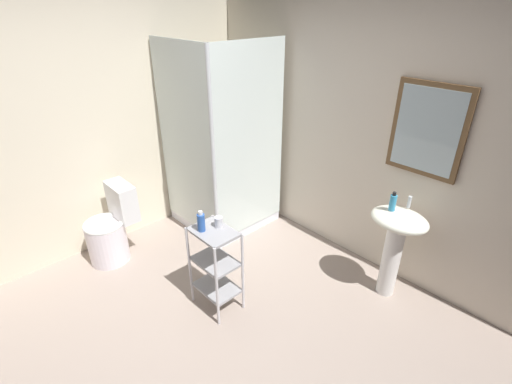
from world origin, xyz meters
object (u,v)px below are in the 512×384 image
shower_stall (222,188)px  shampoo_bottle_blue (201,222)px  rinse_cup (219,222)px  hand_soap_bottle (393,202)px  pedestal_sink (396,237)px  toilet (111,231)px  storage_cart (215,263)px

shower_stall → shampoo_bottle_blue: shower_stall is taller
shampoo_bottle_blue → rinse_cup: bearing=69.8°
hand_soap_bottle → shampoo_bottle_blue: hand_soap_bottle is taller
pedestal_sink → toilet: 2.61m
pedestal_sink → toilet: (-2.10, -1.52, -0.26)m
toilet → storage_cart: (1.21, 0.35, 0.12)m
toilet → rinse_cup: bearing=19.2°
shower_stall → hand_soap_bottle: shower_stall is taller
shower_stall → rinse_cup: size_ratio=23.44×
shower_stall → rinse_cup: 1.25m
pedestal_sink → shampoo_bottle_blue: 1.58m
shower_stall → rinse_cup: (0.93, -0.76, 0.32)m
shower_stall → pedestal_sink: (1.84, 0.35, 0.12)m
shower_stall → pedestal_sink: size_ratio=2.47×
pedestal_sink → storage_cart: size_ratio=1.09×
pedestal_sink → toilet: size_ratio=1.07×
toilet → shampoo_bottle_blue: (1.14, 0.29, 0.50)m
pedestal_sink → hand_soap_bottle: hand_soap_bottle is taller
shampoo_bottle_blue → rinse_cup: shampoo_bottle_blue is taller
storage_cart → pedestal_sink: bearing=52.7°
hand_soap_bottle → shampoo_bottle_blue: 1.51m
pedestal_sink → storage_cart: bearing=-127.3°
shower_stall → pedestal_sink: shower_stall is taller
shower_stall → toilet: shower_stall is taller
shampoo_bottle_blue → pedestal_sink: bearing=52.2°
shower_stall → hand_soap_bottle: (1.77, 0.33, 0.42)m
shower_stall → storage_cart: shower_stall is taller
pedestal_sink → storage_cart: (-0.89, -1.17, -0.14)m
shower_stall → pedestal_sink: 1.88m
hand_soap_bottle → rinse_cup: bearing=-127.6°
pedestal_sink → storage_cart: 1.48m
pedestal_sink → rinse_cup: (-0.91, -1.11, 0.20)m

